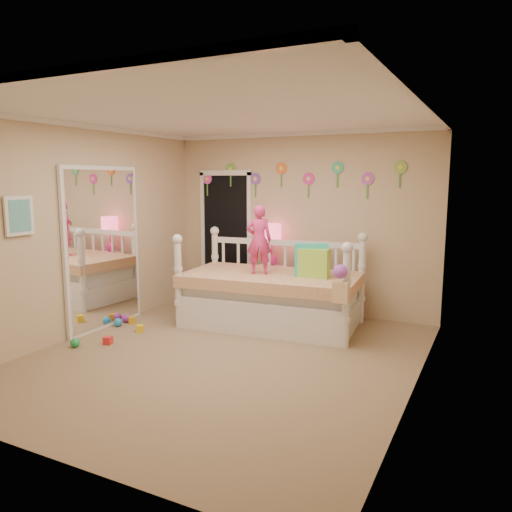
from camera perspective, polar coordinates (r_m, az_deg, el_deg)
The scene contains 18 objects.
floor at distance 5.52m, azimuth -3.78°, elevation -11.63°, with size 4.00×4.50×0.01m, color #7F684C.
ceiling at distance 5.22m, azimuth -4.09°, elevation 16.20°, with size 4.00×4.50×0.01m, color white.
back_wall at distance 7.23m, azimuth 5.14°, elevation 3.83°, with size 4.00×0.01×2.60m, color tan.
left_wall at distance 6.45m, azimuth -19.46°, elevation 2.74°, with size 0.01×4.50×2.60m, color tan.
right_wall at distance 4.55m, azimuth 18.37°, elevation 0.41°, with size 0.01×4.50×2.60m, color tan.
crown_molding at distance 5.21m, azimuth -4.08°, elevation 15.87°, with size 4.00×4.50×0.06m, color white, non-canonical shape.
daybed at distance 6.53m, azimuth 1.82°, elevation -2.65°, with size 2.32×1.25×1.26m, color white, non-canonical shape.
pillow_turquoise at distance 6.33m, azimuth 6.43°, elevation -0.46°, with size 0.42×0.15×0.42m, color #24B4B0.
pillow_lime at distance 6.26m, azimuth 6.71°, elevation -0.84°, with size 0.39×0.14×0.37m, color #9BDA42.
child at distance 6.42m, azimuth 0.34°, elevation 1.90°, with size 0.33×0.22×0.91m, color #EA357E.
nightstand at distance 7.36m, azimuth 1.79°, elevation -3.69°, with size 0.40×0.30×0.66m, color white.
table_lamp at distance 7.24m, azimuth 1.82°, elevation 2.08°, with size 0.28×0.28×0.62m.
closet_doorway at distance 7.79m, azimuth -3.54°, elevation 2.24°, with size 0.90×0.04×2.07m, color black.
flower_decals at distance 7.23m, azimuth 4.50°, elevation 8.91°, with size 3.40×0.02×0.50m, color #B2668C, non-canonical shape.
mirror_closet at distance 6.66m, azimuth -17.27°, elevation 0.86°, with size 0.07×1.30×2.10m, color white.
wall_picture at distance 5.82m, azimuth -25.74°, elevation 4.23°, with size 0.05×0.34×0.42m, color white.
hanging_bag at distance 5.57m, azimuth 9.63°, elevation -3.34°, with size 0.20×0.16×0.36m, color beige, non-canonical shape.
toy_scatter at distance 6.57m, azimuth -16.88°, elevation -8.12°, with size 0.80×1.30×0.11m, color #996666, non-canonical shape.
Camera 1 is at (2.62, -4.46, 1.94)m, focal length 34.56 mm.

